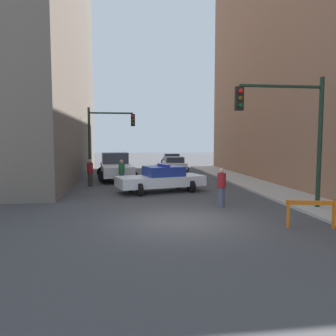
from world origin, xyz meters
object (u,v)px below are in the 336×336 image
at_px(parked_car_mid, 172,159).
at_px(pedestrian_sidewalk, 221,187).
at_px(police_car, 161,179).
at_px(white_truck, 116,167).
at_px(parked_car_near, 174,164).
at_px(pedestrian_crossing, 122,173).
at_px(pedestrian_corner, 90,172).
at_px(barrier_mid, 311,209).
at_px(traffic_light_far, 104,132).
at_px(traffic_light_near, 293,122).

distance_m(parked_car_mid, pedestrian_sidewalk, 22.72).
bearing_deg(police_car, pedestrian_sidewalk, -169.12).
bearing_deg(white_truck, pedestrian_sidewalk, -71.59).
height_order(parked_car_mid, pedestrian_sidewalk, pedestrian_sidewalk).
bearing_deg(parked_car_near, pedestrian_sidewalk, -89.34).
relative_size(police_car, pedestrian_crossing, 3.02).
bearing_deg(pedestrian_corner, pedestrian_sidewalk, -42.36).
distance_m(parked_car_mid, barrier_mid, 26.36).
bearing_deg(traffic_light_far, police_car, -64.07).
height_order(parked_car_near, pedestrian_crossing, pedestrian_crossing).
xyz_separation_m(pedestrian_crossing, pedestrian_corner, (-1.91, 0.62, 0.00)).
height_order(parked_car_mid, pedestrian_crossing, pedestrian_crossing).
bearing_deg(pedestrian_sidewalk, white_truck, 98.42).
xyz_separation_m(police_car, parked_car_mid, (3.29, 18.37, -0.05)).
distance_m(traffic_light_near, barrier_mid, 3.94).
bearing_deg(traffic_light_near, parked_car_mid, 93.22).
height_order(traffic_light_far, barrier_mid, traffic_light_far).
bearing_deg(police_car, traffic_light_far, 11.14).
bearing_deg(police_car, pedestrian_crossing, 30.89).
height_order(parked_car_mid, pedestrian_corner, pedestrian_corner).
bearing_deg(pedestrian_crossing, parked_car_near, 47.14).
height_order(traffic_light_far, parked_car_mid, traffic_light_far).
relative_size(traffic_light_far, parked_car_mid, 1.18).
distance_m(traffic_light_near, traffic_light_far, 14.79).
bearing_deg(parked_car_near, traffic_light_far, -140.79).
bearing_deg(pedestrian_crossing, police_car, -60.77).
bearing_deg(traffic_light_far, parked_car_near, 37.04).
relative_size(parked_car_near, pedestrian_corner, 2.63).
xyz_separation_m(police_car, pedestrian_sidewalk, (2.08, -4.32, 0.14)).
distance_m(white_truck, barrier_mid, 15.44).
relative_size(traffic_light_far, white_truck, 0.93).
height_order(white_truck, parked_car_near, white_truck).
height_order(traffic_light_far, pedestrian_sidewalk, traffic_light_far).
height_order(traffic_light_near, barrier_mid, traffic_light_near).
bearing_deg(traffic_light_far, white_truck, -50.26).
height_order(traffic_light_near, parked_car_near, traffic_light_near).
distance_m(traffic_light_near, pedestrian_sidewalk, 3.85).
distance_m(pedestrian_corner, barrier_mid, 13.37).
bearing_deg(barrier_mid, parked_car_near, 94.26).
bearing_deg(police_car, parked_car_near, -27.06).
bearing_deg(parked_car_mid, pedestrian_sidewalk, -88.74).
bearing_deg(traffic_light_near, pedestrian_corner, 136.88).
distance_m(traffic_light_near, police_car, 7.65).
relative_size(parked_car_mid, pedestrian_crossing, 2.66).
bearing_deg(traffic_light_near, traffic_light_far, 122.89).
bearing_deg(traffic_light_near, barrier_mid, -104.98).
distance_m(traffic_light_far, parked_car_near, 7.87).
relative_size(pedestrian_corner, barrier_mid, 1.05).
distance_m(parked_car_near, parked_car_mid, 6.96).
distance_m(traffic_light_far, police_car, 8.24).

